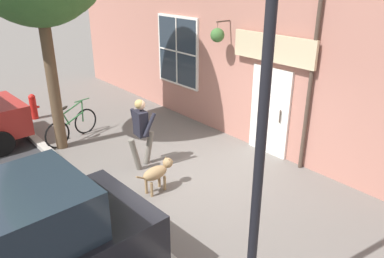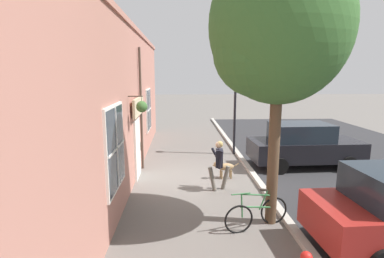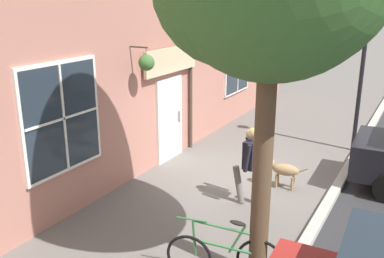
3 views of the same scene
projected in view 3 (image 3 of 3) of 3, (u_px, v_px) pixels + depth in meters
ground_plane at (244, 178)px, 9.85m from camera, size 90.00×90.00×0.00m
storefront_facade at (157, 56)px, 10.18m from camera, size 0.95×18.00×5.30m
pedestrian_walking at (251, 159)px, 8.40m from camera, size 0.73×0.58×1.60m
dog_on_leash at (283, 169)px, 9.28m from camera, size 0.98×0.34×0.65m
leaning_bicycle at (224, 256)px, 6.26m from camera, size 1.65×0.60×1.01m
street_lamp at (366, 39)px, 10.79m from camera, size 0.32×0.32×4.51m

